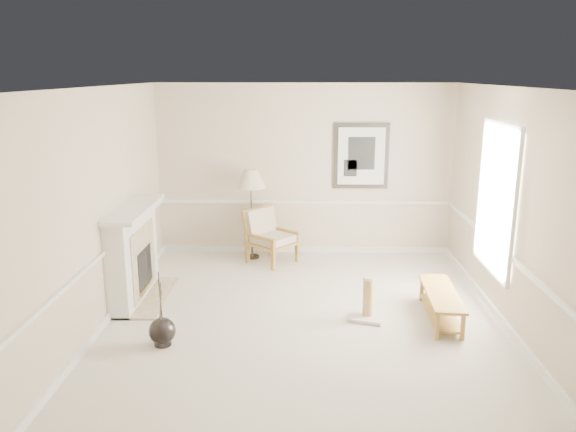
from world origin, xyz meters
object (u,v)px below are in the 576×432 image
(armchair, at_px, (268,234))
(bench, at_px, (441,301))
(floor_vase, at_px, (162,332))
(floor_lamp, at_px, (251,181))
(scratching_post, at_px, (368,305))

(armchair, relative_size, bench, 0.74)
(floor_vase, distance_m, armchair, 3.21)
(floor_vase, height_order, bench, floor_vase)
(floor_vase, height_order, armchair, floor_vase)
(floor_vase, distance_m, floor_lamp, 3.48)
(floor_vase, distance_m, scratching_post, 2.57)
(floor_vase, distance_m, bench, 3.47)
(floor_vase, xyz_separation_m, scratching_post, (2.45, 0.79, 0.01))
(armchair, height_order, floor_lamp, floor_lamp)
(armchair, height_order, scratching_post, armchair)
(armchair, xyz_separation_m, scratching_post, (1.41, -2.24, -0.30))
(armchair, xyz_separation_m, bench, (2.34, -2.22, -0.23))
(floor_lamp, bearing_deg, bench, -42.26)
(floor_lamp, bearing_deg, scratching_post, -54.83)
(bench, xyz_separation_m, scratching_post, (-0.93, -0.02, -0.07))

